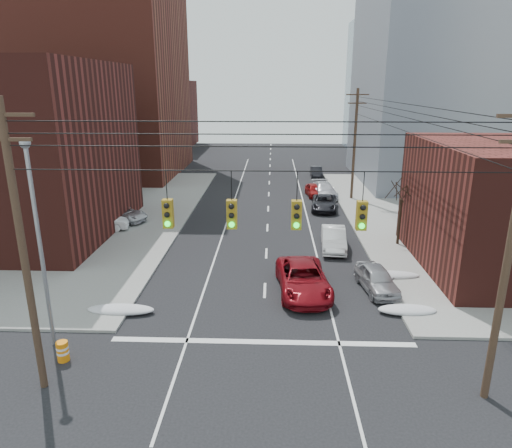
# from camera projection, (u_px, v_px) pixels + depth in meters

# --- Properties ---
(building_brick_tall) EXTENTS (24.00, 20.00, 30.00)m
(building_brick_tall) POSITION_uv_depth(u_px,v_px,m) (79.00, 54.00, 57.04)
(building_brick_tall) COLOR maroon
(building_brick_tall) RESTS_ON ground
(building_brick_far) EXTENTS (22.00, 18.00, 12.00)m
(building_brick_far) POSITION_uv_depth(u_px,v_px,m) (131.00, 114.00, 84.59)
(building_brick_far) COLOR #481B15
(building_brick_far) RESTS_ON ground
(building_office) EXTENTS (22.00, 20.00, 25.00)m
(building_office) POSITION_uv_depth(u_px,v_px,m) (462.00, 74.00, 52.34)
(building_office) COLOR gray
(building_office) RESTS_ON ground
(building_glass) EXTENTS (20.00, 18.00, 22.00)m
(building_glass) POSITION_uv_depth(u_px,v_px,m) (412.00, 86.00, 77.55)
(building_glass) COLOR gray
(building_glass) RESTS_ON ground
(utility_pole_left) EXTENTS (2.20, 0.28, 11.00)m
(utility_pole_left) POSITION_uv_depth(u_px,v_px,m) (22.00, 248.00, 16.21)
(utility_pole_left) COLOR #473323
(utility_pole_left) RESTS_ON ground
(utility_pole_right) EXTENTS (2.20, 0.28, 11.00)m
(utility_pole_right) POSITION_uv_depth(u_px,v_px,m) (509.00, 254.00, 15.62)
(utility_pole_right) COLOR #473323
(utility_pole_right) RESTS_ON ground
(utility_pole_far) EXTENTS (2.20, 0.28, 11.00)m
(utility_pole_far) POSITION_uv_depth(u_px,v_px,m) (355.00, 143.00, 45.23)
(utility_pole_far) COLOR #473323
(utility_pole_far) RESTS_ON ground
(traffic_signals) EXTENTS (17.00, 0.42, 2.02)m
(traffic_signals) POSITION_uv_depth(u_px,v_px,m) (264.00, 213.00, 15.48)
(traffic_signals) COLOR black
(traffic_signals) RESTS_ON ground
(street_light) EXTENTS (0.44, 0.44, 9.32)m
(street_light) POSITION_uv_depth(u_px,v_px,m) (38.00, 228.00, 19.18)
(street_light) COLOR gray
(street_light) RESTS_ON ground
(bare_tree) EXTENTS (2.09, 2.20, 4.93)m
(bare_tree) POSITION_uv_depth(u_px,v_px,m) (400.00, 215.00, 32.84)
(bare_tree) COLOR black
(bare_tree) RESTS_ON ground
(snow_nw) EXTENTS (3.50, 1.08, 0.42)m
(snow_nw) POSITION_uv_depth(u_px,v_px,m) (121.00, 309.00, 23.54)
(snow_nw) COLOR silver
(snow_nw) RESTS_ON ground
(snow_ne) EXTENTS (3.00, 1.08, 0.42)m
(snow_ne) POSITION_uv_depth(u_px,v_px,m) (407.00, 310.00, 23.50)
(snow_ne) COLOR silver
(snow_ne) RESTS_ON ground
(snow_east_far) EXTENTS (4.00, 1.08, 0.42)m
(snow_east_far) POSITION_uv_depth(u_px,v_px,m) (387.00, 275.00, 27.80)
(snow_east_far) COLOR silver
(snow_east_far) RESTS_ON ground
(red_pickup) EXTENTS (3.18, 6.10, 1.64)m
(red_pickup) POSITION_uv_depth(u_px,v_px,m) (303.00, 279.00, 25.75)
(red_pickup) COLOR maroon
(red_pickup) RESTS_ON ground
(parked_car_a) EXTENTS (2.23, 4.34, 1.41)m
(parked_car_a) POSITION_uv_depth(u_px,v_px,m) (377.00, 279.00, 26.04)
(parked_car_a) COLOR #A8A8AD
(parked_car_a) RESTS_ON ground
(parked_car_b) EXTENTS (1.96, 4.78, 1.54)m
(parked_car_b) POSITION_uv_depth(u_px,v_px,m) (334.00, 239.00, 32.62)
(parked_car_b) COLOR silver
(parked_car_b) RESTS_ON ground
(parked_car_c) EXTENTS (2.81, 5.12, 1.36)m
(parked_car_c) POSITION_uv_depth(u_px,v_px,m) (324.00, 203.00, 42.85)
(parked_car_c) COLOR black
(parked_car_c) RESTS_ON ground
(parked_car_d) EXTENTS (2.66, 5.30, 1.48)m
(parked_car_d) POSITION_uv_depth(u_px,v_px,m) (324.00, 190.00, 47.77)
(parked_car_d) COLOR silver
(parked_car_d) RESTS_ON ground
(parked_car_e) EXTENTS (1.98, 4.03, 1.32)m
(parked_car_e) POSITION_uv_depth(u_px,v_px,m) (314.00, 190.00, 48.08)
(parked_car_e) COLOR maroon
(parked_car_e) RESTS_ON ground
(parked_car_f) EXTENTS (1.48, 4.00, 1.31)m
(parked_car_f) POSITION_uv_depth(u_px,v_px,m) (316.00, 172.00, 58.05)
(parked_car_f) COLOR black
(parked_car_f) RESTS_ON ground
(lot_car_a) EXTENTS (4.26, 2.22, 1.34)m
(lot_car_a) POSITION_uv_depth(u_px,v_px,m) (102.00, 222.00, 36.31)
(lot_car_a) COLOR silver
(lot_car_a) RESTS_ON sidewalk_nw
(lot_car_b) EXTENTS (5.12, 3.68, 1.29)m
(lot_car_b) POSITION_uv_depth(u_px,v_px,m) (121.00, 214.00, 38.72)
(lot_car_b) COLOR #B9B9BE
(lot_car_b) RESTS_ON sidewalk_nw
(lot_car_c) EXTENTS (5.72, 2.95, 1.59)m
(lot_car_c) POSITION_uv_depth(u_px,v_px,m) (46.00, 220.00, 36.39)
(lot_car_c) COLOR black
(lot_car_c) RESTS_ON sidewalk_nw
(lot_car_d) EXTENTS (4.86, 3.39, 1.54)m
(lot_car_d) POSITION_uv_depth(u_px,v_px,m) (95.00, 197.00, 44.11)
(lot_car_d) COLOR #A9A8AD
(lot_car_d) RESTS_ON sidewalk_nw
(construction_barrel) EXTENTS (0.55, 0.55, 0.89)m
(construction_barrel) POSITION_uv_depth(u_px,v_px,m) (63.00, 351.00, 19.43)
(construction_barrel) COLOR orange
(construction_barrel) RESTS_ON ground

